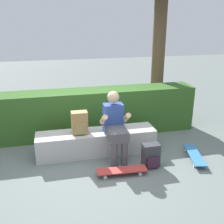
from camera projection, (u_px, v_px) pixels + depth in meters
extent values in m
plane|color=slate|center=(101.00, 164.00, 4.60)|extent=(24.00, 24.00, 0.00)
cube|color=#B3B0AC|center=(97.00, 142.00, 4.93)|extent=(2.15, 0.48, 0.43)
cube|color=#2D4793|center=(113.00, 118.00, 4.77)|extent=(0.34, 0.22, 0.52)
sphere|color=#D8AD84|center=(113.00, 97.00, 4.64)|extent=(0.21, 0.21, 0.21)
cube|color=#4C4C51|center=(117.00, 134.00, 4.55)|extent=(0.32, 0.40, 0.17)
cylinder|color=#4C4C51|center=(114.00, 155.00, 4.49)|extent=(0.11, 0.11, 0.43)
cylinder|color=#4C4C51|center=(125.00, 153.00, 4.53)|extent=(0.11, 0.11, 0.43)
cylinder|color=#D8AD84|center=(104.00, 120.00, 4.59)|extent=(0.09, 0.33, 0.27)
cylinder|color=#D8AD84|center=(126.00, 118.00, 4.67)|extent=(0.09, 0.33, 0.27)
cube|color=#BC3833|center=(122.00, 170.00, 4.29)|extent=(0.81, 0.24, 0.02)
cylinder|color=silver|center=(138.00, 169.00, 4.42)|extent=(0.06, 0.03, 0.05)
cylinder|color=silver|center=(140.00, 174.00, 4.28)|extent=(0.06, 0.03, 0.05)
cylinder|color=silver|center=(104.00, 172.00, 4.33)|extent=(0.06, 0.03, 0.05)
cylinder|color=silver|center=(105.00, 177.00, 4.19)|extent=(0.06, 0.03, 0.05)
cube|color=teal|center=(195.00, 155.00, 4.77)|extent=(0.37, 0.82, 0.02)
cylinder|color=silver|center=(186.00, 150.00, 5.05)|extent=(0.04, 0.06, 0.05)
cylinder|color=silver|center=(194.00, 150.00, 5.05)|extent=(0.04, 0.06, 0.05)
cylinder|color=silver|center=(195.00, 166.00, 4.52)|extent=(0.04, 0.06, 0.05)
cylinder|color=silver|center=(204.00, 166.00, 4.52)|extent=(0.04, 0.06, 0.05)
cube|color=#A37A47|center=(80.00, 122.00, 4.73)|extent=(0.28, 0.18, 0.40)
cube|color=olive|center=(80.00, 129.00, 4.65)|extent=(0.20, 0.05, 0.18)
cube|color=#333338|center=(151.00, 155.00, 4.51)|extent=(0.28, 0.18, 0.40)
cube|color=#3A1E32|center=(153.00, 163.00, 4.43)|extent=(0.20, 0.05, 0.18)
cube|color=#2E5820|center=(79.00, 113.00, 5.62)|extent=(4.91, 0.58, 0.96)
cylinder|color=brown|center=(159.00, 49.00, 6.25)|extent=(0.30, 0.30, 3.35)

